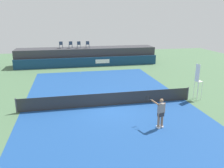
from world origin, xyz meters
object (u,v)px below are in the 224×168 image
at_px(spectator_chair_left, 71,44).
at_px(umpire_chair, 198,79).
at_px(spectator_chair_right, 88,44).
at_px(net_post_near, 16,106).
at_px(tennis_player, 160,112).
at_px(tennis_ball, 81,73).
at_px(spectator_chair_far_left, 61,45).
at_px(spectator_chair_center, 79,44).
at_px(net_post_far, 188,93).

bearing_deg(spectator_chair_left, umpire_chair, -59.29).
relative_size(spectator_chair_right, net_post_near, 0.89).
height_order(tennis_player, tennis_ball, tennis_player).
relative_size(spectator_chair_far_left, tennis_player, 0.50).
xyz_separation_m(spectator_chair_center, net_post_far, (7.23, -14.95, -2.19)).
height_order(spectator_chair_center, net_post_near, spectator_chair_center).
xyz_separation_m(spectator_chair_far_left, spectator_chair_left, (1.21, -0.08, 0.00)).
bearing_deg(tennis_ball, umpire_chair, -51.23).
relative_size(spectator_chair_left, tennis_player, 0.50).
bearing_deg(net_post_near, umpire_chair, -0.07).
bearing_deg(net_post_far, umpire_chair, -1.30).
xyz_separation_m(net_post_far, tennis_ball, (-7.43, 10.13, -0.46)).
distance_m(spectator_chair_right, net_post_far, 16.32).
distance_m(spectator_chair_far_left, spectator_chair_right, 3.40).
bearing_deg(spectator_chair_left, net_post_near, -105.23).
relative_size(spectator_chair_center, umpire_chair, 0.32).
height_order(net_post_near, tennis_player, tennis_player).
xyz_separation_m(spectator_chair_far_left, tennis_player, (5.56, -19.13, -1.73)).
bearing_deg(net_post_near, tennis_player, -24.83).
xyz_separation_m(spectator_chair_center, tennis_player, (3.30, -18.86, -1.73)).
bearing_deg(spectator_chair_center, tennis_player, -80.08).
relative_size(net_post_near, tennis_player, 0.56).
bearing_deg(tennis_player, net_post_near, 155.17).
xyz_separation_m(spectator_chair_left, spectator_chair_right, (2.18, -0.16, 0.00)).
bearing_deg(net_post_far, spectator_chair_far_left, 121.97).
xyz_separation_m(spectator_chair_right, tennis_player, (2.17, -18.89, -1.73)).
xyz_separation_m(net_post_near, tennis_ball, (4.97, 10.13, -0.46)).
bearing_deg(spectator_chair_right, spectator_chair_far_left, 176.03).
relative_size(umpire_chair, tennis_ball, 40.59).
relative_size(spectator_chair_left, umpire_chair, 0.32).
height_order(spectator_chair_far_left, tennis_player, spectator_chair_far_left).
xyz_separation_m(spectator_chair_left, spectator_chair_center, (1.05, -0.19, 0.00)).
bearing_deg(spectator_chair_right, umpire_chair, -65.54).
distance_m(spectator_chair_right, net_post_near, 16.39).
distance_m(spectator_chair_center, spectator_chair_right, 1.13).
bearing_deg(net_post_near, net_post_far, 0.00).
bearing_deg(tennis_ball, tennis_player, -76.01).
distance_m(spectator_chair_right, umpire_chair, 16.51).
height_order(umpire_chair, net_post_near, umpire_chair).
bearing_deg(tennis_ball, spectator_chair_left, 99.64).
distance_m(spectator_chair_far_left, net_post_near, 15.64).
bearing_deg(umpire_chair, spectator_chair_left, 120.71).
distance_m(spectator_chair_left, umpire_chair, 17.65).
relative_size(spectator_chair_center, spectator_chair_right, 1.00).
bearing_deg(net_post_near, spectator_chair_left, 74.77).
bearing_deg(net_post_near, spectator_chair_right, 67.18).
xyz_separation_m(spectator_chair_left, tennis_ball, (0.85, -5.01, -2.66)).
distance_m(spectator_chair_center, umpire_chair, 16.98).
relative_size(spectator_chair_left, net_post_far, 0.89).
distance_m(spectator_chair_far_left, spectator_chair_left, 1.22).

